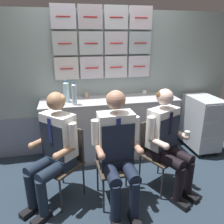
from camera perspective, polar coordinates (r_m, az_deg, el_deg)
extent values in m
cube|color=#222F3C|center=(2.74, 3.66, -22.58)|extent=(4.80, 4.80, 0.04)
cube|color=#92A5A1|center=(3.46, -2.16, 7.10)|extent=(4.20, 0.06, 2.15)
cube|color=slate|center=(3.67, -1.91, -4.74)|extent=(4.12, 0.01, 0.63)
cube|color=silver|center=(3.31, -11.67, 11.00)|extent=(0.34, 0.06, 0.32)
cylinder|color=red|center=(3.27, -11.65, 10.91)|extent=(0.19, 0.01, 0.01)
cube|color=silver|center=(3.33, -5.28, 11.37)|extent=(0.34, 0.06, 0.32)
cylinder|color=red|center=(3.29, -5.20, 11.28)|extent=(0.19, 0.01, 0.01)
cube|color=silver|center=(3.39, 0.96, 11.59)|extent=(0.34, 0.06, 0.32)
cylinder|color=red|center=(3.36, 1.11, 11.51)|extent=(0.19, 0.01, 0.01)
cube|color=silver|center=(3.49, 6.91, 11.68)|extent=(0.34, 0.06, 0.32)
cylinder|color=red|center=(3.46, 7.11, 11.60)|extent=(0.19, 0.01, 0.01)
cube|color=#B1B9B6|center=(3.28, -12.09, 16.97)|extent=(0.34, 0.06, 0.32)
cylinder|color=red|center=(3.24, -12.08, 16.95)|extent=(0.19, 0.01, 0.01)
cube|color=#B5BFC0|center=(3.30, -5.47, 17.30)|extent=(0.34, 0.06, 0.32)
cylinder|color=red|center=(3.26, -5.38, 17.28)|extent=(0.19, 0.01, 0.01)
cube|color=silver|center=(3.36, 0.99, 17.42)|extent=(0.34, 0.06, 0.32)
cylinder|color=red|center=(3.33, 1.15, 17.40)|extent=(0.19, 0.01, 0.01)
cube|color=#A7B6BC|center=(3.46, 7.14, 17.34)|extent=(0.34, 0.06, 0.32)
cylinder|color=red|center=(3.43, 7.36, 17.31)|extent=(0.19, 0.01, 0.01)
cube|color=silver|center=(3.28, -12.54, 22.97)|extent=(0.34, 0.06, 0.32)
cylinder|color=red|center=(3.24, -12.54, 23.02)|extent=(0.19, 0.01, 0.01)
cube|color=#BCB3BA|center=(3.31, -5.68, 23.27)|extent=(0.34, 0.06, 0.32)
cylinder|color=red|center=(3.27, -5.59, 23.32)|extent=(0.19, 0.01, 0.01)
cube|color=silver|center=(3.37, 1.03, 23.28)|extent=(0.34, 0.06, 0.32)
cylinder|color=red|center=(3.33, 1.19, 23.32)|extent=(0.19, 0.01, 0.01)
cube|color=silver|center=(3.47, 7.40, 23.02)|extent=(0.34, 0.06, 0.32)
cylinder|color=red|center=(3.43, 7.62, 23.05)|extent=(0.19, 0.01, 0.01)
cube|color=red|center=(3.40, 2.19, 24.08)|extent=(0.20, 0.02, 0.05)
cube|color=silver|center=(3.39, -0.40, -4.37)|extent=(1.98, 0.52, 0.89)
cube|color=#ACADB4|center=(3.24, -0.42, 3.08)|extent=(2.02, 0.53, 0.03)
sphere|color=black|center=(3.75, 21.61, -10.39)|extent=(0.07, 0.07, 0.07)
sphere|color=black|center=(3.92, 25.45, -9.61)|extent=(0.07, 0.07, 0.07)
sphere|color=black|center=(4.16, 17.51, -6.88)|extent=(0.07, 0.07, 0.07)
sphere|color=black|center=(4.31, 21.13, -6.34)|extent=(0.07, 0.07, 0.07)
cube|color=silver|center=(3.85, 22.14, -2.36)|extent=(0.40, 0.64, 0.81)
cube|color=#A4ADB4|center=(3.72, 24.35, -8.03)|extent=(0.35, 0.01, 0.22)
cube|color=#A4ADB4|center=(3.61, 24.94, -4.18)|extent=(0.35, 0.01, 0.22)
cube|color=#A4ADB4|center=(3.52, 25.56, -0.12)|extent=(0.35, 0.01, 0.22)
cylinder|color=#28282D|center=(3.51, 25.60, 1.80)|extent=(0.32, 0.02, 0.02)
cylinder|color=#2D2D33|center=(2.76, -18.45, -17.29)|extent=(0.02, 0.02, 0.41)
cylinder|color=#2D2D33|center=(2.53, -13.09, -20.54)|extent=(0.02, 0.02, 0.41)
cylinder|color=#2D2D33|center=(2.94, -12.77, -14.21)|extent=(0.02, 0.02, 0.41)
cylinder|color=#2D2D33|center=(2.72, -7.33, -16.83)|extent=(0.02, 0.02, 0.41)
cube|color=#382F26|center=(2.61, -13.28, -13.28)|extent=(0.57, 0.57, 0.02)
cube|color=#382F26|center=(2.62, -10.57, -7.64)|extent=(0.27, 0.29, 0.40)
cylinder|color=#2D2D33|center=(2.73, -13.43, -6.67)|extent=(0.02, 0.02, 0.40)
cylinder|color=#2D2D33|center=(2.50, -7.75, -8.85)|extent=(0.02, 0.02, 0.40)
cube|color=black|center=(2.72, -20.41, -22.84)|extent=(0.22, 0.22, 0.06)
cube|color=black|center=(2.61, -17.76, -24.78)|extent=(0.22, 0.22, 0.06)
cylinder|color=#192434|center=(2.60, -20.29, -18.58)|extent=(0.10, 0.10, 0.41)
cylinder|color=#192434|center=(2.47, -17.57, -20.42)|extent=(0.10, 0.10, 0.41)
cylinder|color=#192434|center=(2.55, -17.73, -12.93)|extent=(0.37, 0.36, 0.13)
cylinder|color=#192434|center=(2.42, -14.88, -14.47)|extent=(0.37, 0.36, 0.13)
cube|color=#192434|center=(2.57, -13.40, -11.94)|extent=(0.38, 0.38, 0.12)
cube|color=white|center=(2.44, -13.60, -5.72)|extent=(0.39, 0.40, 0.48)
cube|color=#1D2735|center=(2.40, -15.36, -7.37)|extent=(0.24, 0.25, 0.38)
cube|color=navy|center=(2.34, -15.78, -4.71)|extent=(0.04, 0.04, 0.27)
cylinder|color=white|center=(2.57, -16.86, -3.45)|extent=(0.08, 0.08, 0.26)
cylinder|color=#AA7D5C|center=(2.56, -18.11, -7.39)|extent=(0.22, 0.21, 0.07)
sphere|color=#AA7D5C|center=(2.50, -20.06, -8.24)|extent=(0.08, 0.08, 0.08)
cylinder|color=white|center=(2.28, -10.12, -5.87)|extent=(0.08, 0.08, 0.26)
cylinder|color=#AA7D5C|center=(2.30, -12.16, -10.04)|extent=(0.22, 0.21, 0.07)
sphere|color=#AA7D5C|center=(2.23, -14.18, -11.09)|extent=(0.08, 0.08, 0.08)
sphere|color=#AA7D5C|center=(2.31, -14.32, 2.73)|extent=(0.19, 0.19, 0.19)
ellipsoid|color=tan|center=(2.32, -14.09, 3.22)|extent=(0.25, 0.25, 0.13)
cylinder|color=#2D2D33|center=(2.47, -2.20, -21.01)|extent=(0.02, 0.02, 0.41)
cylinder|color=#2D2D33|center=(2.55, 6.25, -19.67)|extent=(0.02, 0.02, 0.41)
cylinder|color=#2D2D33|center=(2.75, -3.76, -16.26)|extent=(0.02, 0.02, 0.41)
cylinder|color=#2D2D33|center=(2.82, 3.71, -15.26)|extent=(0.02, 0.02, 0.41)
cube|color=#382F26|center=(2.52, 1.03, -14.02)|extent=(0.41, 0.41, 0.02)
cube|color=#382F26|center=(2.57, -0.02, -7.81)|extent=(0.37, 0.04, 0.40)
cylinder|color=#2D2D33|center=(2.53, -3.98, -8.33)|extent=(0.02, 0.02, 0.40)
cylinder|color=#2D2D33|center=(2.60, 3.92, -7.47)|extent=(0.02, 0.02, 0.40)
cube|color=black|center=(2.46, 1.12, -27.03)|extent=(0.10, 0.22, 0.06)
cube|color=black|center=(2.50, 5.92, -26.15)|extent=(0.10, 0.22, 0.06)
cylinder|color=black|center=(2.32, 0.89, -22.37)|extent=(0.10, 0.10, 0.41)
cylinder|color=black|center=(2.37, 5.79, -21.53)|extent=(0.10, 0.10, 0.41)
cylinder|color=black|center=(2.32, -0.22, -15.41)|extent=(0.14, 0.40, 0.13)
cylinder|color=black|center=(2.36, 4.52, -14.74)|extent=(0.14, 0.40, 0.13)
cube|color=black|center=(2.48, 1.04, -12.65)|extent=(0.36, 0.21, 0.12)
cube|color=white|center=(2.35, 0.96, -5.97)|extent=(0.38, 0.22, 0.50)
cube|color=#192133|center=(2.27, 1.65, -8.01)|extent=(0.34, 0.02, 0.40)
cube|color=navy|center=(2.21, 1.73, -5.11)|extent=(0.04, 0.01, 0.28)
cylinder|color=white|center=(2.28, -4.33, -5.27)|extent=(0.08, 0.08, 0.27)
cylinder|color=#A47762|center=(2.26, -3.24, -9.96)|extent=(0.07, 0.25, 0.07)
sphere|color=#A47762|center=(2.16, -2.69, -11.38)|extent=(0.08, 0.08, 0.08)
cylinder|color=white|center=(2.38, 6.04, -4.23)|extent=(0.08, 0.08, 0.27)
cylinder|color=#A47762|center=(2.35, 6.35, -8.81)|extent=(0.07, 0.25, 0.07)
sphere|color=#A47762|center=(2.26, 7.33, -10.10)|extent=(0.08, 0.08, 0.08)
sphere|color=#A47762|center=(2.21, 1.02, 3.16)|extent=(0.20, 0.20, 0.20)
ellipsoid|color=tan|center=(2.22, 0.92, 3.71)|extent=(0.20, 0.18, 0.14)
cylinder|color=#2D2D33|center=(2.69, 12.83, -17.74)|extent=(0.02, 0.02, 0.41)
cylinder|color=#2D2D33|center=(2.93, 17.48, -14.73)|extent=(0.02, 0.02, 0.41)
cylinder|color=#2D2D33|center=(2.88, 7.15, -14.59)|extent=(0.02, 0.02, 0.41)
cylinder|color=#2D2D33|center=(3.11, 11.97, -12.11)|extent=(0.02, 0.02, 0.41)
cube|color=#382F26|center=(2.78, 12.69, -10.99)|extent=(0.53, 0.53, 0.02)
cube|color=#382F26|center=(2.79, 10.01, -5.79)|extent=(0.34, 0.19, 0.40)
cylinder|color=#2D2D33|center=(2.67, 7.54, -6.92)|extent=(0.02, 0.02, 0.40)
cylinder|color=#2D2D33|center=(2.91, 12.55, -4.88)|extent=(0.02, 0.02, 0.40)
cube|color=black|center=(2.77, 17.10, -21.56)|extent=(0.18, 0.24, 0.06)
cube|color=black|center=(2.90, 19.34, -19.82)|extent=(0.18, 0.24, 0.06)
cylinder|color=black|center=(2.65, 16.88, -17.34)|extent=(0.10, 0.10, 0.41)
cylinder|color=black|center=(2.77, 19.18, -15.72)|extent=(0.10, 0.10, 0.41)
cylinder|color=black|center=(2.60, 14.34, -11.87)|extent=(0.28, 0.39, 0.13)
cylinder|color=black|center=(2.73, 16.75, -10.50)|extent=(0.28, 0.39, 0.13)
cube|color=black|center=(2.75, 12.79, -9.71)|extent=(0.39, 0.32, 0.12)
cube|color=white|center=(2.63, 12.93, -3.94)|extent=(0.40, 0.33, 0.47)
cube|color=#1F2737|center=(2.59, 14.60, -5.37)|extent=(0.30, 0.15, 0.37)
cube|color=black|center=(2.54, 14.97, -2.92)|extent=(0.04, 0.03, 0.26)
cylinder|color=white|center=(2.47, 9.96, -4.05)|extent=(0.08, 0.08, 0.25)
cylinder|color=beige|center=(2.48, 11.89, -7.79)|extent=(0.16, 0.24, 0.07)
sphere|color=beige|center=(2.42, 13.79, -8.64)|extent=(0.08, 0.08, 0.08)
cylinder|color=white|center=(2.77, 15.73, -1.87)|extent=(0.08, 0.08, 0.25)
cylinder|color=beige|center=(2.75, 16.96, -5.44)|extent=(0.16, 0.24, 0.07)
sphere|color=beige|center=(2.70, 18.77, -6.13)|extent=(0.08, 0.08, 0.08)
cylinder|color=silver|center=(2.68, 18.86, -5.35)|extent=(0.06, 0.06, 0.06)
sphere|color=beige|center=(2.51, 13.55, 3.79)|extent=(0.19, 0.19, 0.19)
ellipsoid|color=brown|center=(2.52, 13.34, 4.22)|extent=(0.24, 0.23, 0.13)
cylinder|color=silver|center=(2.98, -9.71, 4.36)|extent=(0.07, 0.07, 0.27)
cone|color=silver|center=(2.95, -9.87, 7.11)|extent=(0.07, 0.07, 0.02)
cylinder|color=blue|center=(2.94, -9.90, 7.53)|extent=(0.03, 0.03, 0.02)
cylinder|color=#B0DBE7|center=(3.13, -11.73, 4.91)|extent=(0.08, 0.08, 0.26)
cone|color=#B0DBE7|center=(3.10, -11.91, 7.50)|extent=(0.08, 0.08, 0.02)
cylinder|color=#3077C4|center=(3.10, -11.94, 7.90)|extent=(0.03, 0.03, 0.02)
cylinder|color=tan|center=(3.05, -12.78, 2.43)|extent=(0.06, 0.06, 0.06)
cylinder|color=#382114|center=(3.04, -12.81, 2.86)|extent=(0.05, 0.05, 0.01)
cylinder|color=tan|center=(3.34, -6.68, 4.45)|extent=(0.06, 0.06, 0.08)
cylinder|color=#382114|center=(3.33, -6.70, 5.01)|extent=(0.05, 0.05, 0.01)
cylinder|color=white|center=(3.55, 8.45, 5.08)|extent=(0.07, 0.07, 0.06)
cylinder|color=#382114|center=(3.54, 8.47, 5.47)|extent=(0.06, 0.06, 0.01)
cylinder|color=navy|center=(3.26, -11.97, 3.83)|extent=(0.07, 0.07, 0.09)
cylinder|color=#382114|center=(3.25, -12.02, 4.46)|extent=(0.06, 0.06, 0.01)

